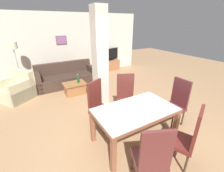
% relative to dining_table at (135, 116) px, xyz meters
% --- Properties ---
extents(ground_plane, '(18.00, 18.00, 0.00)m').
position_rel_dining_table_xyz_m(ground_plane, '(0.00, 0.00, -0.61)').
color(ground_plane, tan).
extents(back_wall, '(7.20, 0.09, 2.70)m').
position_rel_dining_table_xyz_m(back_wall, '(-0.00, 4.90, 0.75)').
color(back_wall, beige).
rests_on(back_wall, ground_plane).
extents(divider_pillar, '(0.33, 0.36, 2.70)m').
position_rel_dining_table_xyz_m(divider_pillar, '(0.06, 1.64, 0.74)').
color(divider_pillar, beige).
rests_on(divider_pillar, ground_plane).
extents(dining_table, '(1.58, 0.93, 0.76)m').
position_rel_dining_table_xyz_m(dining_table, '(0.00, 0.00, 0.00)').
color(dining_table, brown).
rests_on(dining_table, ground_plane).
extents(dining_chair_near_left, '(0.61, 0.61, 1.12)m').
position_rel_dining_table_xyz_m(dining_chair_near_left, '(-0.39, -0.87, -0.02)').
color(dining_chair_near_left, '#5D2826').
rests_on(dining_chair_near_left, ground_plane).
extents(dining_chair_far_left, '(0.61, 0.61, 1.12)m').
position_rel_dining_table_xyz_m(dining_chair_far_left, '(-0.40, 0.82, -0.02)').
color(dining_chair_far_left, maroon).
rests_on(dining_chair_far_left, ground_plane).
extents(dining_chair_head_right, '(0.46, 0.46, 1.12)m').
position_rel_dining_table_xyz_m(dining_chair_head_right, '(1.23, 0.00, -0.02)').
color(dining_chair_head_right, '#582427').
rests_on(dining_chair_head_right, ground_plane).
extents(dining_chair_near_right, '(0.61, 0.61, 1.12)m').
position_rel_dining_table_xyz_m(dining_chair_near_right, '(0.40, -0.86, -0.02)').
color(dining_chair_near_right, maroon).
rests_on(dining_chair_near_right, ground_plane).
extents(dining_chair_far_right, '(0.61, 0.61, 1.12)m').
position_rel_dining_table_xyz_m(dining_chair_far_right, '(0.39, 0.87, -0.02)').
color(dining_chair_far_right, '#5C2822').
rests_on(dining_chair_far_right, ground_plane).
extents(sofa, '(2.18, 0.86, 0.87)m').
position_rel_dining_table_xyz_m(sofa, '(-0.40, 3.77, -0.31)').
color(sofa, '#412F26').
rests_on(sofa, ground_plane).
extents(armchair, '(1.17, 1.17, 0.88)m').
position_rel_dining_table_xyz_m(armchair, '(-2.09, 3.38, -0.30)').
color(armchair, beige).
rests_on(armchair, ground_plane).
extents(coffee_table, '(0.73, 0.53, 0.40)m').
position_rel_dining_table_xyz_m(coffee_table, '(-0.38, 2.80, -0.40)').
color(coffee_table, '#9C653A').
rests_on(coffee_table, ground_plane).
extents(bottle, '(0.08, 0.08, 0.29)m').
position_rel_dining_table_xyz_m(bottle, '(-0.24, 2.78, -0.09)').
color(bottle, '#194C23').
rests_on(bottle, coffee_table).
extents(tv_stand, '(0.98, 0.40, 0.53)m').
position_rel_dining_table_xyz_m(tv_stand, '(2.03, 4.62, -0.34)').
color(tv_stand, '#A06340').
rests_on(tv_stand, ground_plane).
extents(tv_screen, '(1.10, 0.35, 0.57)m').
position_rel_dining_table_xyz_m(tv_screen, '(2.03, 4.62, 0.20)').
color(tv_screen, black).
rests_on(tv_screen, tv_stand).
extents(floor_lamp, '(0.29, 0.29, 1.70)m').
position_rel_dining_table_xyz_m(floor_lamp, '(-1.94, 4.24, 0.81)').
color(floor_lamp, '#B7B7BC').
rests_on(floor_lamp, ground_plane).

